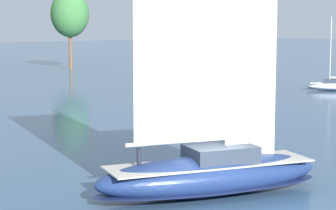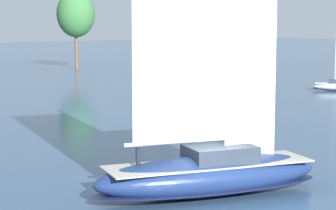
# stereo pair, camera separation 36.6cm
# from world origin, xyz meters

# --- Properties ---
(ground_plane) EXTENTS (400.00, 400.00, 0.00)m
(ground_plane) POSITION_xyz_m (0.00, 0.00, 0.00)
(ground_plane) COLOR #385675
(tree_shore_right) EXTENTS (5.88, 5.88, 12.11)m
(tree_shore_right) POSITION_xyz_m (30.14, 69.86, 8.48)
(tree_shore_right) COLOR brown
(tree_shore_right) RESTS_ON ground
(sailboat_main) EXTENTS (10.69, 5.24, 14.16)m
(sailboat_main) POSITION_xyz_m (0.01, -0.00, 1.11)
(sailboat_main) COLOR navy
(sailboat_main) RESTS_ON ground
(sailboat_moored_near_marina) EXTENTS (4.93, 5.36, 7.86)m
(sailboat_moored_near_marina) POSITION_xyz_m (37.79, 24.74, 0.54)
(sailboat_moored_near_marina) COLOR silver
(sailboat_moored_near_marina) RESTS_ON ground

